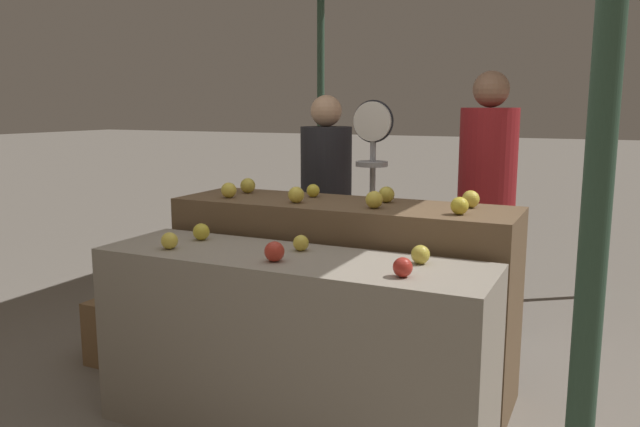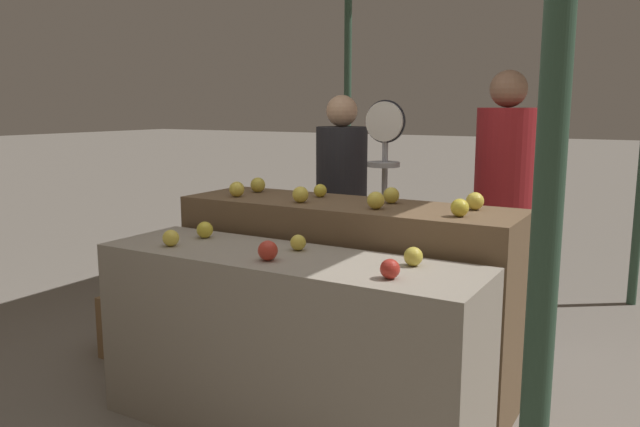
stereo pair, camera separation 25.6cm
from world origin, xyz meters
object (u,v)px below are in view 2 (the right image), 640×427
at_px(person_vendor_at_scale, 341,196).
at_px(person_customer_left, 504,189).
at_px(produce_scale, 384,172).
at_px(wooden_crate_side, 143,324).

distance_m(person_vendor_at_scale, person_customer_left, 1.08).
relative_size(produce_scale, person_vendor_at_scale, 0.98).
bearing_deg(person_customer_left, wooden_crate_side, 36.83).
bearing_deg(person_vendor_at_scale, produce_scale, 148.71).
relative_size(produce_scale, wooden_crate_side, 4.07).
distance_m(person_vendor_at_scale, wooden_crate_side, 1.55).
xyz_separation_m(person_customer_left, wooden_crate_side, (-1.87, -1.34, -0.83)).
distance_m(person_customer_left, wooden_crate_side, 2.44).
bearing_deg(produce_scale, person_customer_left, 37.78).
height_order(person_customer_left, wooden_crate_side, person_customer_left).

